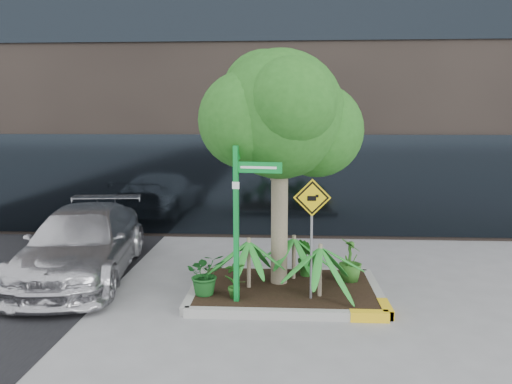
# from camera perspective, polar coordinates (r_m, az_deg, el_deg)

# --- Properties ---
(ground) EXTENTS (80.00, 80.00, 0.00)m
(ground) POSITION_cam_1_polar(r_m,az_deg,el_deg) (8.81, 2.04, -12.26)
(ground) COLOR gray
(ground) RESTS_ON ground
(planter) EXTENTS (3.35, 2.36, 0.15)m
(planter) POSITION_cam_1_polar(r_m,az_deg,el_deg) (9.04, 3.58, -11.06)
(planter) COLOR #9E9E99
(planter) RESTS_ON ground
(tree) EXTENTS (2.90, 2.57, 4.34)m
(tree) POSITION_cam_1_polar(r_m,az_deg,el_deg) (8.79, 2.77, 8.81)
(tree) COLOR gray
(tree) RESTS_ON ground
(palm_front) EXTENTS (1.01, 1.01, 1.12)m
(palm_front) POSITION_cam_1_polar(r_m,az_deg,el_deg) (8.40, 7.37, -6.29)
(palm_front) COLOR gray
(palm_front) RESTS_ON ground
(palm_left) EXTENTS (1.00, 1.00, 1.12)m
(palm_left) POSITION_cam_1_polar(r_m,az_deg,el_deg) (8.75, -0.83, -5.65)
(palm_left) COLOR gray
(palm_left) RESTS_ON ground
(palm_back) EXTENTS (0.93, 0.93, 1.03)m
(palm_back) POSITION_cam_1_polar(r_m,az_deg,el_deg) (9.27, 4.37, -5.28)
(palm_back) COLOR gray
(palm_back) RESTS_ON ground
(parked_car) EXTENTS (2.43, 4.82, 1.34)m
(parked_car) POSITION_cam_1_polar(r_m,az_deg,el_deg) (10.45, -19.21, -5.55)
(parked_car) COLOR silver
(parked_car) RESTS_ON ground
(shrub_a) EXTENTS (0.83, 0.83, 0.73)m
(shrub_a) POSITION_cam_1_polar(r_m,az_deg,el_deg) (8.58, -5.77, -9.25)
(shrub_a) COLOR #17511C
(shrub_a) RESTS_ON planter
(shrub_b) EXTENTS (0.55, 0.55, 0.79)m
(shrub_b) POSITION_cam_1_polar(r_m,az_deg,el_deg) (9.37, 10.74, -7.63)
(shrub_b) COLOR #2C651E
(shrub_b) RESTS_ON planter
(shrub_c) EXTENTS (0.44, 0.44, 0.65)m
(shrub_c) POSITION_cam_1_polar(r_m,az_deg,el_deg) (8.40, -2.48, -9.88)
(shrub_c) COLOR #275E1D
(shrub_c) RESTS_ON planter
(shrub_d) EXTENTS (0.47, 0.47, 0.74)m
(shrub_d) POSITION_cam_1_polar(r_m,az_deg,el_deg) (9.51, 5.82, -7.44)
(shrub_d) COLOR #205D1A
(shrub_d) RESTS_ON planter
(street_sign_post) EXTENTS (0.79, 0.86, 2.69)m
(street_sign_post) POSITION_cam_1_polar(r_m,az_deg,el_deg) (8.00, -1.83, -2.02)
(street_sign_post) COLOR #0D9233
(street_sign_post) RESTS_ON ground
(cattle_sign) EXTENTS (0.62, 0.15, 2.00)m
(cattle_sign) POSITION_cam_1_polar(r_m,az_deg,el_deg) (8.19, 6.40, -2.99)
(cattle_sign) COLOR slate
(cattle_sign) RESTS_ON ground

